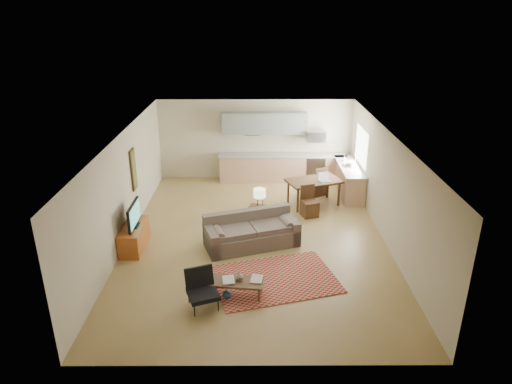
{
  "coord_description": "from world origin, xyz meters",
  "views": [
    {
      "loc": [
        -0.04,
        -10.4,
        5.52
      ],
      "look_at": [
        0.0,
        0.3,
        1.15
      ],
      "focal_mm": 32.0,
      "sensor_mm": 36.0,
      "label": 1
    }
  ],
  "objects_px": {
    "console_table": "(259,218)",
    "dining_table": "(313,192)",
    "tv_credenza": "(134,237)",
    "sofa": "(252,231)",
    "coffee_table": "(234,288)",
    "armchair": "(203,291)"
  },
  "relations": [
    {
      "from": "armchair",
      "to": "tv_credenza",
      "type": "distance_m",
      "value": 3.09
    },
    {
      "from": "armchair",
      "to": "dining_table",
      "type": "bearing_deg",
      "value": 40.29
    },
    {
      "from": "armchair",
      "to": "console_table",
      "type": "relative_size",
      "value": 1.17
    },
    {
      "from": "coffee_table",
      "to": "armchair",
      "type": "relative_size",
      "value": 1.58
    },
    {
      "from": "coffee_table",
      "to": "console_table",
      "type": "bearing_deg",
      "value": 86.6
    },
    {
      "from": "tv_credenza",
      "to": "dining_table",
      "type": "relative_size",
      "value": 0.82
    },
    {
      "from": "tv_credenza",
      "to": "dining_table",
      "type": "bearing_deg",
      "value": 29.02
    },
    {
      "from": "sofa",
      "to": "console_table",
      "type": "distance_m",
      "value": 0.94
    },
    {
      "from": "coffee_table",
      "to": "console_table",
      "type": "height_order",
      "value": "console_table"
    },
    {
      "from": "coffee_table",
      "to": "armchair",
      "type": "xyz_separation_m",
      "value": [
        -0.6,
        -0.38,
        0.2
      ]
    },
    {
      "from": "console_table",
      "to": "dining_table",
      "type": "height_order",
      "value": "dining_table"
    },
    {
      "from": "sofa",
      "to": "coffee_table",
      "type": "height_order",
      "value": "sofa"
    },
    {
      "from": "coffee_table",
      "to": "sofa",
      "type": "bearing_deg",
      "value": 87.57
    },
    {
      "from": "sofa",
      "to": "dining_table",
      "type": "xyz_separation_m",
      "value": [
        1.82,
        2.52,
        -0.02
      ]
    },
    {
      "from": "armchair",
      "to": "dining_table",
      "type": "relative_size",
      "value": 0.49
    },
    {
      "from": "tv_credenza",
      "to": "sofa",
      "type": "bearing_deg",
      "value": 1.75
    },
    {
      "from": "tv_credenza",
      "to": "dining_table",
      "type": "distance_m",
      "value": 5.38
    },
    {
      "from": "coffee_table",
      "to": "console_table",
      "type": "relative_size",
      "value": 1.85
    },
    {
      "from": "armchair",
      "to": "tv_credenza",
      "type": "relative_size",
      "value": 0.59
    },
    {
      "from": "armchair",
      "to": "console_table",
      "type": "bearing_deg",
      "value": 50.61
    },
    {
      "from": "tv_credenza",
      "to": "dining_table",
      "type": "xyz_separation_m",
      "value": [
        4.7,
        2.61,
        0.1
      ]
    },
    {
      "from": "console_table",
      "to": "dining_table",
      "type": "xyz_separation_m",
      "value": [
        1.62,
        1.61,
        0.07
      ]
    }
  ]
}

